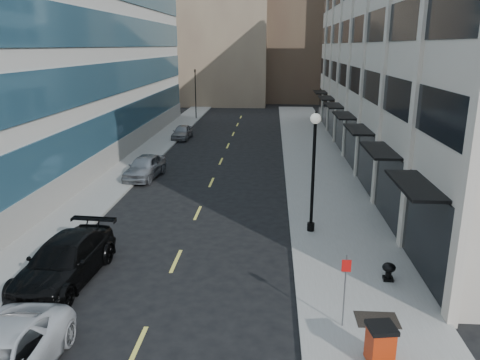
# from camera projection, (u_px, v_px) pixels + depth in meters

# --- Properties ---
(sidewalk_right) EXTENTS (5.00, 80.00, 0.15)m
(sidewalk_right) POSITION_uv_depth(u_px,v_px,m) (323.00, 183.00, 31.04)
(sidewalk_right) COLOR gray
(sidewalk_right) RESTS_ON ground
(sidewalk_left) EXTENTS (3.00, 80.00, 0.15)m
(sidewalk_left) POSITION_uv_depth(u_px,v_px,m) (117.00, 180.00, 31.95)
(sidewalk_left) COLOR gray
(sidewalk_left) RESTS_ON ground
(building_right) EXTENTS (15.30, 46.50, 18.25)m
(building_right) POSITION_uv_depth(u_px,v_px,m) (448.00, 44.00, 34.66)
(building_right) COLOR beige
(building_right) RESTS_ON ground
(building_left) EXTENTS (16.14, 46.00, 20.00)m
(building_left) POSITION_uv_depth(u_px,v_px,m) (18.00, 31.00, 36.54)
(building_left) COLOR beige
(building_left) RESTS_ON ground
(skyline_tan_near) EXTENTS (14.00, 18.00, 28.00)m
(skyline_tan_near) POSITION_uv_depth(u_px,v_px,m) (223.00, 12.00, 73.95)
(skyline_tan_near) COLOR #8F7B5E
(skyline_tan_near) RESTS_ON ground
(skyline_tan_far) EXTENTS (12.00, 14.00, 22.00)m
(skyline_tan_far) POSITION_uv_depth(u_px,v_px,m) (174.00, 33.00, 85.02)
(skyline_tan_far) COLOR #8F7B5E
(skyline_tan_far) RESTS_ON ground
(skyline_stone) EXTENTS (10.00, 14.00, 20.00)m
(skyline_stone) POSITION_uv_depth(u_px,v_px,m) (365.00, 38.00, 71.70)
(skyline_stone) COLOR beige
(skyline_stone) RESTS_ON ground
(grate_far) EXTENTS (1.40, 1.00, 0.01)m
(grate_far) POSITION_uv_depth(u_px,v_px,m) (377.00, 320.00, 15.48)
(grate_far) COLOR black
(grate_far) RESTS_ON sidewalk_right
(road_centerline) EXTENTS (0.15, 68.20, 0.01)m
(road_centerline) POSITION_uv_depth(u_px,v_px,m) (205.00, 196.00, 28.67)
(road_centerline) COLOR #D8CC4C
(road_centerline) RESTS_ON ground
(traffic_signal) EXTENTS (0.66, 0.66, 6.98)m
(traffic_signal) POSITION_uv_depth(u_px,v_px,m) (195.00, 72.00, 57.17)
(traffic_signal) COLOR black
(traffic_signal) RESTS_ON ground
(car_black_pickup) EXTENTS (2.78, 5.97, 1.69)m
(car_black_pickup) POSITION_uv_depth(u_px,v_px,m) (65.00, 261.00, 18.15)
(car_black_pickup) COLOR black
(car_black_pickup) RESTS_ON ground
(car_silver_sedan) EXTENTS (2.37, 4.87, 1.60)m
(car_silver_sedan) POSITION_uv_depth(u_px,v_px,m) (145.00, 167.00, 32.39)
(car_silver_sedan) COLOR gray
(car_silver_sedan) RESTS_ON ground
(car_grey_sedan) EXTENTS (1.77, 4.05, 1.36)m
(car_grey_sedan) POSITION_uv_depth(u_px,v_px,m) (182.00, 132.00, 46.06)
(car_grey_sedan) COLOR gray
(car_grey_sedan) RESTS_ON ground
(trash_bin) EXTENTS (0.86, 0.91, 1.23)m
(trash_bin) POSITION_uv_depth(u_px,v_px,m) (380.00, 343.00, 13.19)
(trash_bin) COLOR #AA290B
(trash_bin) RESTS_ON sidewalk_right
(lamppost) EXTENTS (0.49, 0.49, 5.90)m
(lamppost) POSITION_uv_depth(u_px,v_px,m) (314.00, 162.00, 22.00)
(lamppost) COLOR black
(lamppost) RESTS_ON sidewalk_right
(sign_post) EXTENTS (0.29, 0.06, 2.51)m
(sign_post) POSITION_uv_depth(u_px,v_px,m) (345.00, 281.00, 14.72)
(sign_post) COLOR slate
(sign_post) RESTS_ON sidewalk_right
(urn_planter) EXTENTS (0.51, 0.51, 0.71)m
(urn_planter) POSITION_uv_depth(u_px,v_px,m) (389.00, 270.00, 18.00)
(urn_planter) COLOR black
(urn_planter) RESTS_ON sidewalk_right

